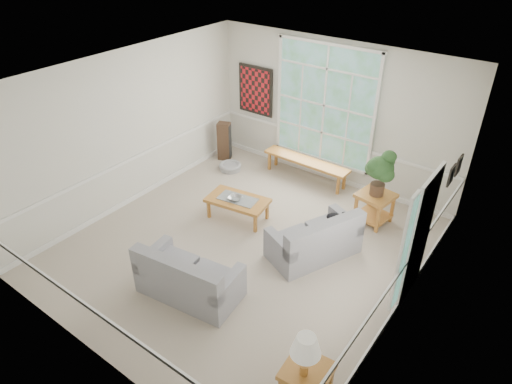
# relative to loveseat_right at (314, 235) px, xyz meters

# --- Properties ---
(floor) EXTENTS (5.50, 6.00, 0.01)m
(floor) POSITION_rel_loveseat_right_xyz_m (-1.07, -0.52, -0.41)
(floor) COLOR #AA9C8C
(floor) RESTS_ON ground
(ceiling) EXTENTS (5.50, 6.00, 0.02)m
(ceiling) POSITION_rel_loveseat_right_xyz_m (-1.07, -0.52, 2.59)
(ceiling) COLOR white
(ceiling) RESTS_ON ground
(wall_back) EXTENTS (5.50, 0.02, 3.00)m
(wall_back) POSITION_rel_loveseat_right_xyz_m (-1.07, 2.48, 1.09)
(wall_back) COLOR silver
(wall_back) RESTS_ON ground
(wall_front) EXTENTS (5.50, 0.02, 3.00)m
(wall_front) POSITION_rel_loveseat_right_xyz_m (-1.07, -3.52, 1.09)
(wall_front) COLOR silver
(wall_front) RESTS_ON ground
(wall_left) EXTENTS (0.02, 6.00, 3.00)m
(wall_left) POSITION_rel_loveseat_right_xyz_m (-3.82, -0.52, 1.09)
(wall_left) COLOR silver
(wall_left) RESTS_ON ground
(wall_right) EXTENTS (0.02, 6.00, 3.00)m
(wall_right) POSITION_rel_loveseat_right_xyz_m (1.68, -0.52, 1.09)
(wall_right) COLOR silver
(wall_right) RESTS_ON ground
(window_back) EXTENTS (2.30, 0.08, 2.40)m
(window_back) POSITION_rel_loveseat_right_xyz_m (-1.27, 2.44, 1.24)
(window_back) COLOR white
(window_back) RESTS_ON wall_back
(entry_door) EXTENTS (0.08, 0.90, 2.10)m
(entry_door) POSITION_rel_loveseat_right_xyz_m (1.64, 0.08, 0.64)
(entry_door) COLOR white
(entry_door) RESTS_ON floor
(door_sidelight) EXTENTS (0.08, 0.26, 1.90)m
(door_sidelight) POSITION_rel_loveseat_right_xyz_m (1.64, -0.55, 0.74)
(door_sidelight) COLOR white
(door_sidelight) RESTS_ON wall_right
(wall_art) EXTENTS (0.90, 0.06, 1.10)m
(wall_art) POSITION_rel_loveseat_right_xyz_m (-3.02, 2.43, 1.19)
(wall_art) COLOR maroon
(wall_art) RESTS_ON wall_back
(wall_frame_near) EXTENTS (0.04, 0.26, 0.32)m
(wall_frame_near) POSITION_rel_loveseat_right_xyz_m (1.64, 1.23, 1.14)
(wall_frame_near) COLOR black
(wall_frame_near) RESTS_ON wall_right
(wall_frame_far) EXTENTS (0.04, 0.26, 0.32)m
(wall_frame_far) POSITION_rel_loveseat_right_xyz_m (1.64, 1.63, 1.14)
(wall_frame_far) COLOR black
(wall_frame_far) RESTS_ON wall_right
(loveseat_right) EXTENTS (1.32, 1.70, 0.82)m
(loveseat_right) POSITION_rel_loveseat_right_xyz_m (0.00, 0.00, 0.00)
(loveseat_right) COLOR gray
(loveseat_right) RESTS_ON floor
(loveseat_front) EXTENTS (1.63, 0.99, 0.83)m
(loveseat_front) POSITION_rel_loveseat_right_xyz_m (-1.03, -1.93, 0.01)
(loveseat_front) COLOR gray
(loveseat_front) RESTS_ON floor
(coffee_table) EXTENTS (1.23, 0.79, 0.43)m
(coffee_table) POSITION_rel_loveseat_right_xyz_m (-1.70, 0.08, -0.19)
(coffee_table) COLOR #AD6E2D
(coffee_table) RESTS_ON floor
(pewter_bowl) EXTENTS (0.31, 0.31, 0.07)m
(pewter_bowl) POSITION_rel_loveseat_right_xyz_m (-1.72, 0.03, 0.06)
(pewter_bowl) COLOR #97979C
(pewter_bowl) RESTS_ON coffee_table
(window_bench) EXTENTS (1.98, 0.42, 0.46)m
(window_bench) POSITION_rel_loveseat_right_xyz_m (-1.44, 2.13, -0.18)
(window_bench) COLOR #AD6E2D
(window_bench) RESTS_ON floor
(end_table) EXTENTS (0.70, 0.70, 0.61)m
(end_table) POSITION_rel_loveseat_right_xyz_m (0.42, 1.51, -0.11)
(end_table) COLOR #AD6E2D
(end_table) RESTS_ON floor
(houseplant) EXTENTS (0.55, 0.55, 0.89)m
(houseplant) POSITION_rel_loveseat_right_xyz_m (0.42, 1.50, 0.64)
(houseplant) COLOR #254821
(houseplant) RESTS_ON end_table
(side_table) EXTENTS (0.59, 0.59, 0.55)m
(side_table) POSITION_rel_loveseat_right_xyz_m (1.33, -2.43, -0.13)
(side_table) COLOR #AD6E2D
(side_table) RESTS_ON floor
(table_lamp) EXTENTS (0.44, 0.44, 0.60)m
(table_lamp) POSITION_rel_loveseat_right_xyz_m (1.32, -2.51, 0.45)
(table_lamp) COLOR silver
(table_lamp) RESTS_ON side_table
(pet_bed) EXTENTS (0.65, 0.65, 0.15)m
(pet_bed) POSITION_rel_loveseat_right_xyz_m (-3.04, 1.48, -0.34)
(pet_bed) COLOR gray
(pet_bed) RESTS_ON floor
(floor_speaker) EXTENTS (0.35, 0.31, 0.91)m
(floor_speaker) POSITION_rel_loveseat_right_xyz_m (-3.47, 1.82, 0.05)
(floor_speaker) COLOR #422D1E
(floor_speaker) RESTS_ON floor
(cat) EXTENTS (0.41, 0.34, 0.17)m
(cat) POSITION_rel_loveseat_right_xyz_m (0.13, 0.53, 0.09)
(cat) COLOR black
(cat) RESTS_ON loveseat_right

